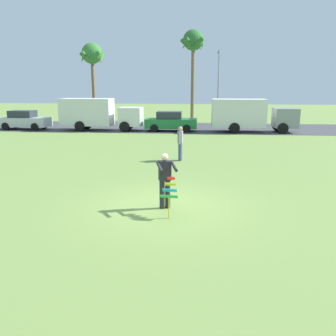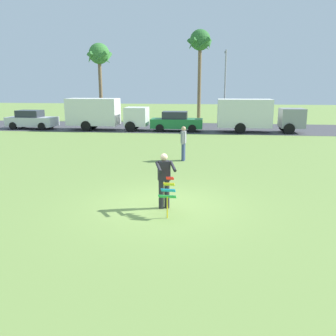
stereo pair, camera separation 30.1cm
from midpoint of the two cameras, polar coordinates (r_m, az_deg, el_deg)
ground_plane at (r=11.47m, az=0.20°, el=-5.98°), size 120.00×120.00×0.00m
road_strip at (r=31.96m, az=4.67°, el=6.38°), size 120.00×8.00×0.01m
person_kite_flyer at (r=10.95m, az=0.18°, el=-1.72°), size 0.70×0.76×1.73m
kite_held at (r=10.35m, az=0.87°, el=-3.76°), size 0.52×0.64×1.12m
parked_car_silver at (r=33.20m, az=-20.65°, el=7.18°), size 4.26×1.95×1.60m
parked_truck_white_box at (r=30.73m, az=-10.04°, el=8.59°), size 6.71×2.13×2.62m
parked_car_green at (r=29.59m, az=1.64°, el=7.38°), size 4.22×1.88×1.60m
parked_truck_grey_van at (r=29.62m, az=13.94°, el=8.24°), size 6.72×2.18×2.62m
palm_tree_left_near at (r=39.06m, az=-10.66°, el=17.00°), size 2.58×2.71×7.88m
palm_tree_right_near at (r=38.89m, az=5.36°, el=19.01°), size 2.58×2.71×9.23m
streetlight_pole at (r=36.54m, az=9.31°, el=13.38°), size 0.24×1.65×7.00m
person_walker_near at (r=17.98m, az=2.96°, el=4.10°), size 0.26×0.57×1.73m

